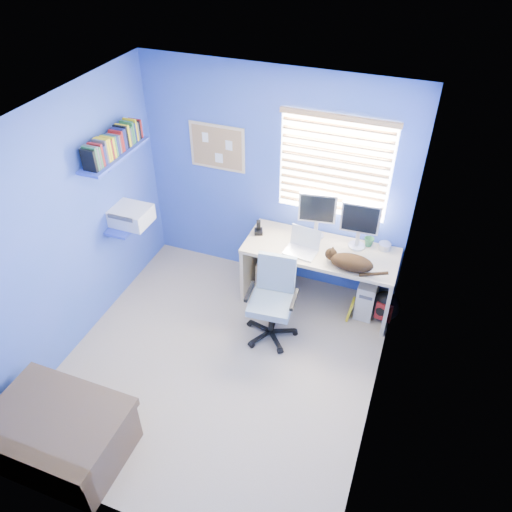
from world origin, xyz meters
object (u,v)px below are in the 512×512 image
at_px(laptop, 301,244).
at_px(cat, 352,263).
at_px(desk, 318,276).
at_px(office_chair, 272,309).
at_px(tower_pc, 368,294).

height_order(laptop, cat, laptop).
xyz_separation_m(desk, office_chair, (-0.32, -0.65, -0.03)).
bearing_deg(desk, office_chair, -116.11).
xyz_separation_m(desk, cat, (0.37, -0.21, 0.45)).
distance_m(desk, tower_pc, 0.58).
bearing_deg(cat, laptop, -176.20).
distance_m(laptop, cat, 0.56).
height_order(tower_pc, office_chair, office_chair).
bearing_deg(office_chair, cat, 32.63).
height_order(desk, cat, cat).
bearing_deg(laptop, desk, 40.08).
xyz_separation_m(desk, tower_pc, (0.56, 0.07, -0.14)).
height_order(desk, tower_pc, desk).
relative_size(laptop, office_chair, 0.36).
distance_m(desk, cat, 0.62).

